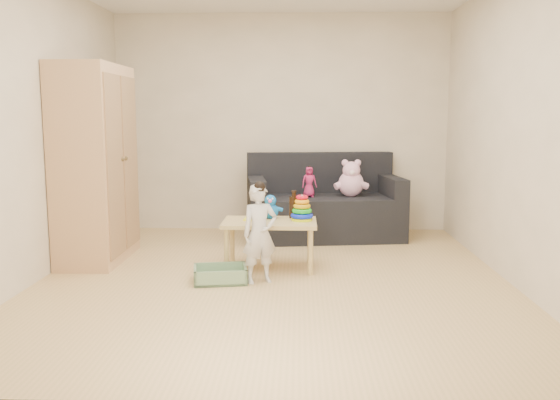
{
  "coord_description": "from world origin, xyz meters",
  "views": [
    {
      "loc": [
        0.22,
        -4.98,
        1.4
      ],
      "look_at": [
        0.05,
        0.25,
        0.65
      ],
      "focal_mm": 38.0,
      "sensor_mm": 36.0,
      "label": 1
    }
  ],
  "objects_px": {
    "play_table": "(270,245)",
    "toddler": "(260,235)",
    "sofa": "(324,217)",
    "wardrobe": "(95,164)"
  },
  "relations": [
    {
      "from": "wardrobe",
      "to": "play_table",
      "type": "distance_m",
      "value": 1.85
    },
    {
      "from": "play_table",
      "to": "toddler",
      "type": "xyz_separation_m",
      "value": [
        -0.06,
        -0.46,
        0.18
      ]
    },
    {
      "from": "wardrobe",
      "to": "toddler",
      "type": "distance_m",
      "value": 1.86
    },
    {
      "from": "sofa",
      "to": "toddler",
      "type": "relative_size",
      "value": 2.13
    },
    {
      "from": "sofa",
      "to": "play_table",
      "type": "bearing_deg",
      "value": -119.11
    },
    {
      "from": "play_table",
      "to": "toddler",
      "type": "bearing_deg",
      "value": -97.6
    },
    {
      "from": "wardrobe",
      "to": "toddler",
      "type": "height_order",
      "value": "wardrobe"
    },
    {
      "from": "sofa",
      "to": "play_table",
      "type": "height_order",
      "value": "sofa"
    },
    {
      "from": "toddler",
      "to": "sofa",
      "type": "bearing_deg",
      "value": 48.19
    },
    {
      "from": "sofa",
      "to": "toddler",
      "type": "distance_m",
      "value": 1.96
    }
  ]
}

